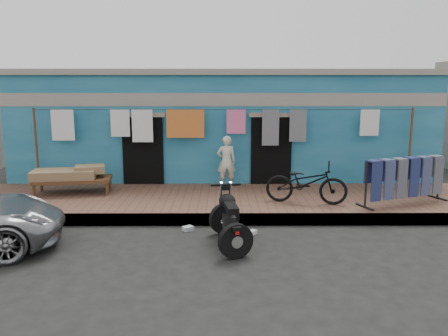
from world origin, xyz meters
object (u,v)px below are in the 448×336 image
Objects in this scene: seated_person at (226,161)px; bicycle at (306,178)px; charpoy at (73,180)px; jeans_rack at (404,180)px; motorcycle at (230,218)px.

seated_person reaches higher than bicycle.
charpoy is 7.97m from jeans_rack.
seated_person reaches higher than motorcycle.
motorcycle is at bearing -153.19° from jeans_rack.
seated_person is 4.39m from jeans_rack.
bicycle reaches higher than motorcycle.
jeans_rack is (2.24, -0.02, -0.05)m from bicycle.
motorcycle is (0.02, -3.74, -0.41)m from seated_person.
bicycle reaches higher than charpoy.
seated_person reaches higher than jeans_rack.
motorcycle is (-1.79, -2.05, -0.31)m from bicycle.
jeans_rack is at bearing -76.56° from bicycle.
seated_person is 0.81× the size of motorcycle.
seated_person is 0.60× the size of jeans_rack.
seated_person reaches higher than charpoy.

